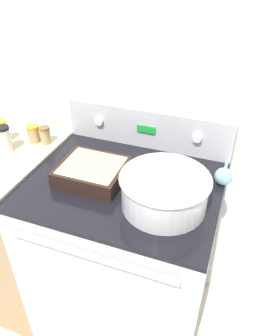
{
  "coord_description": "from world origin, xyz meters",
  "views": [
    {
      "loc": [
        0.4,
        -0.68,
        1.78
      ],
      "look_at": [
        0.02,
        0.35,
        1.01
      ],
      "focal_mm": 35.0,
      "sensor_mm": 36.0,
      "label": 1
    }
  ],
  "objects_px": {
    "ladle": "(224,175)",
    "spice_jar_black_cap": "(5,139)",
    "casserole_dish": "(92,171)",
    "spice_jar_brown_cap": "(45,135)",
    "spice_jar_orange_cap": "(34,134)",
    "mixing_bowl": "(165,190)",
    "spice_jar_yellow_cap": "(2,131)"
  },
  "relations": [
    {
      "from": "ladle",
      "to": "spice_jar_black_cap",
      "type": "bearing_deg",
      "value": -172.89
    },
    {
      "from": "mixing_bowl",
      "to": "spice_jar_yellow_cap",
      "type": "height_order",
      "value": "mixing_bowl"
    },
    {
      "from": "ladle",
      "to": "spice_jar_yellow_cap",
      "type": "height_order",
      "value": "spice_jar_yellow_cap"
    },
    {
      "from": "ladle",
      "to": "spice_jar_black_cap",
      "type": "relative_size",
      "value": 2.21
    },
    {
      "from": "casserole_dish",
      "to": "spice_jar_yellow_cap",
      "type": "height_order",
      "value": "spice_jar_yellow_cap"
    },
    {
      "from": "ladle",
      "to": "spice_jar_yellow_cap",
      "type": "xyz_separation_m",
      "value": [
        -1.06,
        -0.05,
        0.04
      ]
    },
    {
      "from": "mixing_bowl",
      "to": "spice_jar_brown_cap",
      "type": "relative_size",
      "value": 3.87
    },
    {
      "from": "mixing_bowl",
      "to": "spice_jar_black_cap",
      "type": "height_order",
      "value": "spice_jar_black_cap"
    },
    {
      "from": "ladle",
      "to": "casserole_dish",
      "type": "bearing_deg",
      "value": -162.15
    },
    {
      "from": "ladle",
      "to": "spice_jar_yellow_cap",
      "type": "distance_m",
      "value": 1.06
    },
    {
      "from": "ladle",
      "to": "spice_jar_brown_cap",
      "type": "xyz_separation_m",
      "value": [
        -0.85,
        0.0,
        0.02
      ]
    },
    {
      "from": "ladle",
      "to": "spice_jar_orange_cap",
      "type": "bearing_deg",
      "value": -179.87
    },
    {
      "from": "casserole_dish",
      "to": "spice_jar_brown_cap",
      "type": "xyz_separation_m",
      "value": [
        -0.33,
        0.17,
        0.02
      ]
    },
    {
      "from": "spice_jar_brown_cap",
      "to": "spice_jar_yellow_cap",
      "type": "bearing_deg",
      "value": -163.73
    },
    {
      "from": "casserole_dish",
      "to": "spice_jar_black_cap",
      "type": "distance_m",
      "value": 0.47
    },
    {
      "from": "spice_jar_black_cap",
      "to": "casserole_dish",
      "type": "bearing_deg",
      "value": -5.4
    },
    {
      "from": "spice_jar_brown_cap",
      "to": "spice_jar_orange_cap",
      "type": "height_order",
      "value": "spice_jar_brown_cap"
    },
    {
      "from": "spice_jar_orange_cap",
      "to": "casserole_dish",
      "type": "bearing_deg",
      "value": -22.62
    },
    {
      "from": "spice_jar_brown_cap",
      "to": "spice_jar_yellow_cap",
      "type": "height_order",
      "value": "spice_jar_yellow_cap"
    },
    {
      "from": "mixing_bowl",
      "to": "casserole_dish",
      "type": "bearing_deg",
      "value": 169.28
    },
    {
      "from": "spice_jar_brown_cap",
      "to": "casserole_dish",
      "type": "bearing_deg",
      "value": -27.29
    },
    {
      "from": "spice_jar_orange_cap",
      "to": "spice_jar_brown_cap",
      "type": "bearing_deg",
      "value": 6.24
    },
    {
      "from": "spice_jar_brown_cap",
      "to": "spice_jar_black_cap",
      "type": "relative_size",
      "value": 0.69
    },
    {
      "from": "spice_jar_black_cap",
      "to": "ladle",
      "type": "bearing_deg",
      "value": 7.11
    },
    {
      "from": "mixing_bowl",
      "to": "spice_jar_yellow_cap",
      "type": "xyz_separation_m",
      "value": [
        -0.86,
        0.17,
        -0.01
      ]
    },
    {
      "from": "casserole_dish",
      "to": "spice_jar_black_cap",
      "type": "bearing_deg",
      "value": 174.6
    },
    {
      "from": "spice_jar_black_cap",
      "to": "spice_jar_yellow_cap",
      "type": "bearing_deg",
      "value": 136.41
    },
    {
      "from": "ladle",
      "to": "spice_jar_orange_cap",
      "type": "distance_m",
      "value": 0.91
    },
    {
      "from": "casserole_dish",
      "to": "spice_jar_orange_cap",
      "type": "height_order",
      "value": "spice_jar_orange_cap"
    },
    {
      "from": "spice_jar_brown_cap",
      "to": "spice_jar_black_cap",
      "type": "height_order",
      "value": "spice_jar_black_cap"
    },
    {
      "from": "spice_jar_black_cap",
      "to": "spice_jar_yellow_cap",
      "type": "xyz_separation_m",
      "value": [
        -0.07,
        0.07,
        -0.01
      ]
    },
    {
      "from": "casserole_dish",
      "to": "spice_jar_brown_cap",
      "type": "distance_m",
      "value": 0.38
    }
  ]
}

